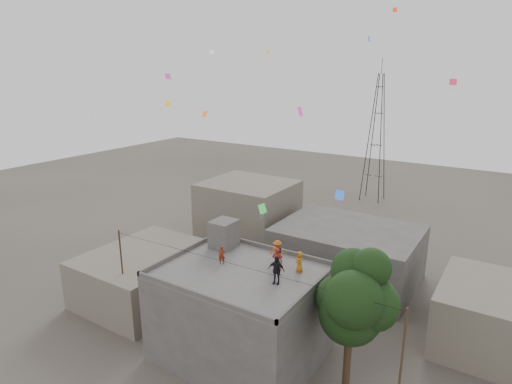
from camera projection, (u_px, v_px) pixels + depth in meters
ground at (241, 353)px, 28.83m from camera, size 140.00×140.00×0.00m
main_building at (241, 314)px, 27.99m from camera, size 10.00×8.00×6.10m
parapet at (240, 269)px, 27.11m from camera, size 10.00×8.00×0.30m
stair_head_box at (224, 234)px, 30.64m from camera, size 1.60×1.80×2.00m
neighbor_west at (146, 275)px, 35.60m from camera, size 8.00×10.00×4.00m
neighbor_north at (347, 254)px, 38.45m from camera, size 12.00×9.00×5.00m
neighbor_northwest at (248, 214)px, 46.01m from camera, size 9.00×8.00×7.00m
neighbor_east at (493, 317)px, 29.08m from camera, size 7.00×8.00×4.40m
tree at (355, 299)px, 23.82m from camera, size 4.90×4.60×9.10m
utility_line at (236, 314)px, 26.51m from camera, size 20.12×0.62×7.40m
transmission_tower at (376, 138)px, 60.82m from camera, size 2.97×2.97×20.01m
person_red_adult at (277, 261)px, 26.47m from camera, size 0.74×0.58×1.81m
person_orange_child at (300, 262)px, 26.94m from camera, size 0.79×0.76×1.36m
person_dark_child at (279, 257)px, 27.77m from camera, size 0.77×0.79×1.28m
person_dark_adult at (276, 270)px, 25.38m from camera, size 1.09×0.61×1.75m
person_orange_adult at (277, 251)px, 28.23m from camera, size 1.15×0.96×1.55m
person_red_child at (222, 255)px, 28.05m from camera, size 0.53×0.47×1.23m
kites at (279, 106)px, 29.95m from camera, size 20.99×15.96×12.83m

